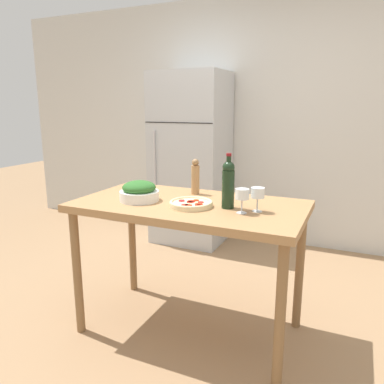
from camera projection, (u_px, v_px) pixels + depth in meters
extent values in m
plane|color=#9E7A56|center=(190.00, 328.00, 2.55)|extent=(14.00, 14.00, 0.00)
cube|color=silver|center=(266.00, 123.00, 4.01)|extent=(6.40, 0.06, 2.60)
cube|color=#B7BCC1|center=(191.00, 159.00, 4.06)|extent=(0.76, 0.61, 1.83)
cube|color=black|center=(178.00, 123.00, 3.70)|extent=(0.74, 0.01, 0.01)
cylinder|color=#B2B2B7|center=(155.00, 170.00, 3.90)|extent=(0.02, 0.02, 0.82)
cube|color=#A87A4C|center=(190.00, 206.00, 2.36)|extent=(1.43, 0.77, 0.05)
cylinder|color=olive|center=(77.00, 273.00, 2.43)|extent=(0.06, 0.06, 0.84)
cylinder|color=olive|center=(280.00, 319.00, 1.91)|extent=(0.06, 0.06, 0.84)
cylinder|color=olive|center=(132.00, 241.00, 3.01)|extent=(0.06, 0.06, 0.84)
cylinder|color=olive|center=(300.00, 269.00, 2.49)|extent=(0.06, 0.06, 0.84)
cylinder|color=black|center=(228.00, 189.00, 2.20)|extent=(0.07, 0.07, 0.23)
sphere|color=black|center=(229.00, 167.00, 2.17)|extent=(0.07, 0.07, 0.07)
cylinder|color=black|center=(229.00, 162.00, 2.17)|extent=(0.03, 0.03, 0.07)
cylinder|color=maroon|center=(229.00, 155.00, 2.16)|extent=(0.03, 0.03, 0.02)
cylinder|color=silver|center=(242.00, 213.00, 2.12)|extent=(0.06, 0.06, 0.00)
cylinder|color=silver|center=(242.00, 206.00, 2.11)|extent=(0.01, 0.01, 0.08)
cylinder|color=white|center=(242.00, 194.00, 2.09)|extent=(0.08, 0.08, 0.06)
cylinder|color=maroon|center=(242.00, 198.00, 2.10)|extent=(0.07, 0.07, 0.02)
cylinder|color=silver|center=(257.00, 211.00, 2.15)|extent=(0.06, 0.06, 0.00)
cylinder|color=silver|center=(257.00, 204.00, 2.14)|extent=(0.01, 0.01, 0.08)
cylinder|color=white|center=(258.00, 193.00, 2.13)|extent=(0.08, 0.08, 0.06)
cylinder|color=maroon|center=(258.00, 197.00, 2.13)|extent=(0.07, 0.07, 0.01)
cylinder|color=#AD7F51|center=(195.00, 180.00, 2.56)|extent=(0.06, 0.06, 0.20)
sphere|color=#936C45|center=(195.00, 162.00, 2.53)|extent=(0.05, 0.05, 0.05)
cylinder|color=white|center=(139.00, 196.00, 2.39)|extent=(0.25, 0.25, 0.06)
ellipsoid|color=#2D6628|center=(139.00, 187.00, 2.38)|extent=(0.21, 0.21, 0.09)
cylinder|color=beige|center=(191.00, 205.00, 2.26)|extent=(0.26, 0.26, 0.02)
torus|color=beige|center=(191.00, 202.00, 2.25)|extent=(0.26, 0.26, 0.02)
cylinder|color=red|center=(199.00, 204.00, 2.21)|extent=(0.05, 0.05, 0.01)
cylinder|color=red|center=(188.00, 205.00, 2.18)|extent=(0.04, 0.04, 0.01)
cylinder|color=red|center=(196.00, 200.00, 2.30)|extent=(0.03, 0.03, 0.01)
cylinder|color=red|center=(185.00, 205.00, 2.19)|extent=(0.04, 0.04, 0.01)
cylinder|color=red|center=(201.00, 202.00, 2.25)|extent=(0.03, 0.03, 0.01)
cylinder|color=red|center=(199.00, 205.00, 2.18)|extent=(0.05, 0.05, 0.01)
cylinder|color=red|center=(191.00, 201.00, 2.27)|extent=(0.05, 0.05, 0.01)
cylinder|color=red|center=(182.00, 201.00, 2.29)|extent=(0.04, 0.04, 0.01)
cylinder|color=red|center=(190.00, 202.00, 2.26)|extent=(0.04, 0.04, 0.01)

